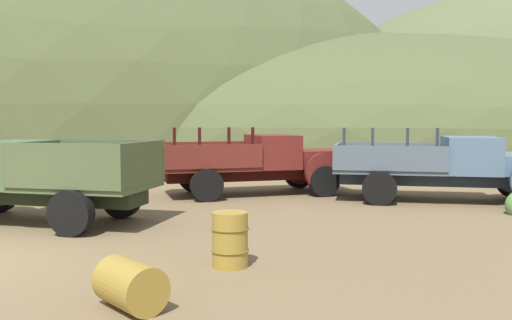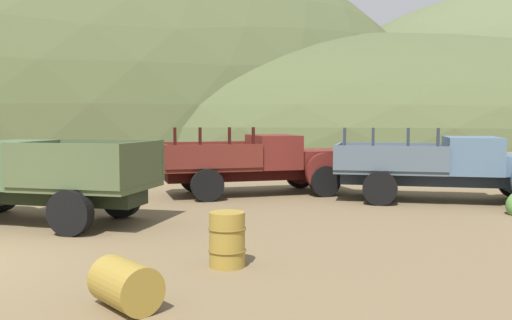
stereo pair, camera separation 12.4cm
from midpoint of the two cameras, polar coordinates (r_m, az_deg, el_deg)
name	(u,v)px [view 2 (the right image)]	position (r m, az deg, el deg)	size (l,w,h in m)	color
hill_far_right	(53,137)	(76.79, -20.18, 2.23)	(99.41, 68.88, 53.09)	#4C5633
hill_center	(369,137)	(73.41, 11.68, 2.32)	(98.58, 63.98, 25.12)	#4C5633
truck_weathered_green	(18,179)	(13.99, -23.19, -1.79)	(6.03, 3.92, 1.91)	#232B1B
truck_oxblood	(270,163)	(17.66, 1.64, -0.28)	(6.32, 3.32, 2.16)	black
truck_chalk_blue	(467,167)	(17.02, 21.17, -0.72)	(6.86, 4.10, 2.16)	#262D39
oil_drum_foreground	(227,239)	(9.07, -2.61, -8.20)	(0.62, 0.62, 0.90)	olive
oil_drum_spare	(126,285)	(7.33, -12.85, -12.47)	(1.03, 1.10, 0.62)	olive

